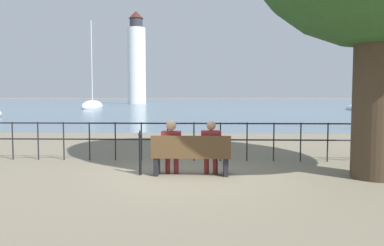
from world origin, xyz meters
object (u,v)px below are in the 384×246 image
at_px(sailboat_2, 92,106).
at_px(harbor_lighthouse, 137,61).
at_px(seated_person_left, 171,145).
at_px(sailboat_3, 356,108).
at_px(park_bench, 191,156).
at_px(seated_person_right, 211,145).
at_px(closed_umbrella, 140,150).

height_order(sailboat_2, harbor_lighthouse, harbor_lighthouse).
bearing_deg(seated_person_left, sailboat_3, 63.83).
relative_size(park_bench, seated_person_right, 1.43).
bearing_deg(sailboat_3, sailboat_2, -179.40).
relative_size(seated_person_right, harbor_lighthouse, 0.05).
distance_m(park_bench, sailboat_2, 47.98).
bearing_deg(park_bench, closed_umbrella, 179.63).
distance_m(closed_umbrella, sailboat_3, 47.10).
bearing_deg(seated_person_left, sailboat_2, 109.13).
height_order(closed_umbrella, sailboat_3, sailboat_3).
relative_size(sailboat_2, harbor_lighthouse, 0.57).
relative_size(park_bench, sailboat_3, 0.24).
distance_m(sailboat_2, harbor_lighthouse, 42.62).
bearing_deg(park_bench, harbor_lighthouse, 101.33).
height_order(seated_person_right, sailboat_3, sailboat_3).
distance_m(park_bench, seated_person_right, 0.51).
distance_m(seated_person_right, sailboat_2, 48.06).
relative_size(seated_person_left, sailboat_3, 0.17).
bearing_deg(sailboat_3, closed_umbrella, -111.26).
bearing_deg(harbor_lighthouse, sailboat_2, -88.27).
bearing_deg(seated_person_right, sailboat_3, 64.81).
relative_size(park_bench, harbor_lighthouse, 0.07).
xyz_separation_m(park_bench, seated_person_right, (0.44, 0.08, 0.24)).
height_order(park_bench, seated_person_left, seated_person_left).
xyz_separation_m(sailboat_2, sailboat_3, (36.26, -3.19, -0.20)).
xyz_separation_m(seated_person_right, harbor_lighthouse, (-17.78, 86.45, 10.12)).
relative_size(closed_umbrella, sailboat_3, 0.14).
relative_size(park_bench, closed_umbrella, 1.70).
distance_m(park_bench, seated_person_left, 0.51).
height_order(seated_person_left, seated_person_right, seated_person_left).
bearing_deg(closed_umbrella, seated_person_left, 5.70).
bearing_deg(closed_umbrella, harbor_lighthouse, 100.61).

